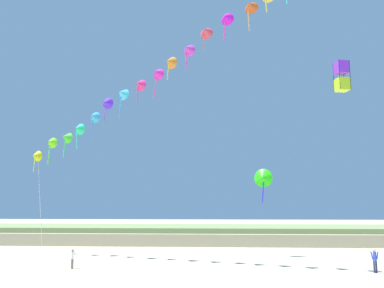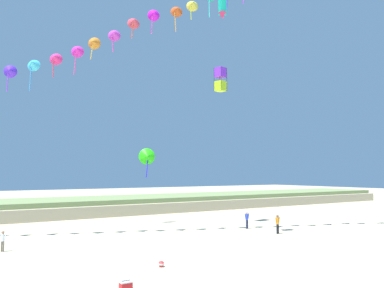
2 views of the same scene
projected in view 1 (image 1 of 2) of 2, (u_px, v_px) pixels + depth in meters
dune_ridge at (217, 234)px, 53.70m from camera, size 120.00×13.47×2.07m
person_near_right at (72, 257)px, 31.31m from camera, size 0.46×0.37×1.48m
person_mid_center at (375, 259)px, 29.44m from camera, size 0.61×0.24×1.74m
kite_banner_string at (198, 41)px, 34.27m from camera, size 35.01×16.63×28.17m
large_kite_low_lead at (342, 76)px, 35.32m from camera, size 1.23×1.23×2.62m
large_kite_high_solo at (263, 178)px, 39.26m from camera, size 1.92×1.21×3.28m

